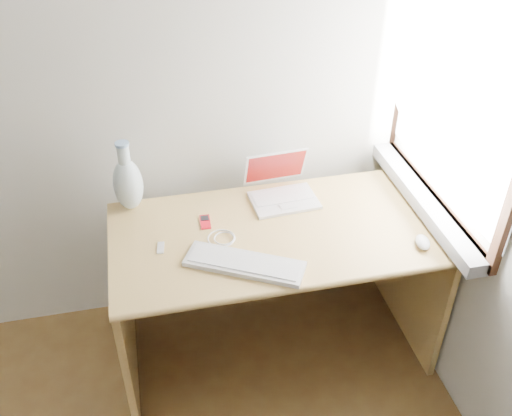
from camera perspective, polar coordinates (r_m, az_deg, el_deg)
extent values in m
cube|color=white|center=(2.37, 19.72, 11.53)|extent=(0.01, 0.90, 1.00)
cube|color=gray|center=(2.60, 16.34, 0.85)|extent=(0.10, 0.96, 0.06)
cube|color=white|center=(2.32, 18.22, 12.15)|extent=(0.02, 0.84, 0.92)
cube|color=tan|center=(2.41, 2.07, -2.47)|extent=(1.39, 0.70, 0.03)
cube|color=tan|center=(2.62, -13.01, -10.75)|extent=(0.03, 0.66, 0.71)
cube|color=tan|center=(2.86, 15.35, -6.33)|extent=(0.03, 0.66, 0.71)
cube|color=tan|center=(2.82, 0.31, -2.31)|extent=(1.33, 0.03, 0.47)
cube|color=white|center=(2.57, 2.83, 0.77)|extent=(0.30, 0.22, 0.01)
cube|color=white|center=(2.56, 2.83, 0.93)|extent=(0.27, 0.13, 0.00)
cube|color=white|center=(2.59, 2.32, 3.82)|extent=(0.30, 0.09, 0.19)
cube|color=maroon|center=(2.59, 2.32, 3.82)|extent=(0.27, 0.08, 0.16)
cube|color=white|center=(2.22, -1.15, -5.60)|extent=(0.48, 0.35, 0.02)
cube|color=white|center=(2.22, -1.16, -5.37)|extent=(0.43, 0.30, 0.00)
ellipsoid|color=white|center=(2.41, 16.32, -3.30)|extent=(0.08, 0.11, 0.03)
cube|color=#B50C19|center=(2.45, -5.10, -1.40)|extent=(0.05, 0.10, 0.01)
cube|color=black|center=(2.45, -5.10, -1.31)|extent=(0.04, 0.04, 0.00)
torus|color=white|center=(2.36, -3.48, -3.03)|extent=(0.12, 0.12, 0.01)
cube|color=white|center=(2.34, -9.51, -3.94)|extent=(0.04, 0.07, 0.01)
ellipsoid|color=silver|center=(2.52, -12.66, 2.30)|extent=(0.13, 0.13, 0.24)
cylinder|color=silver|center=(2.45, -13.12, 5.25)|extent=(0.05, 0.05, 0.10)
cylinder|color=#89B1DC|center=(2.42, -13.28, 6.25)|extent=(0.06, 0.06, 0.01)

